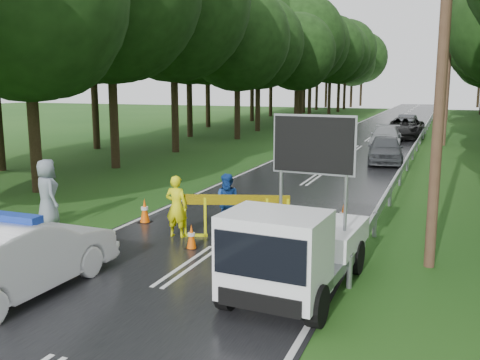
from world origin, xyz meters
The scene contains 21 objects.
ground centered at (0.00, 0.00, 0.00)m, with size 160.00×160.00×0.00m, color #184313.
road centered at (0.00, 30.00, 0.01)m, with size 7.00×140.00×0.02m, color black.
guardrail centered at (3.70, 29.67, 0.55)m, with size 0.12×60.06×0.70m.
utility_pole_near centered at (5.20, 2.00, 5.06)m, with size 1.40×0.24×10.00m.
utility_pole_mid centered at (5.20, 28.00, 5.06)m, with size 1.40×0.24×10.00m.
utility_pole_far centered at (5.20, 54.00, 5.06)m, with size 1.40×0.24×10.00m.
police_sedan centered at (-2.41, -2.73, 0.75)m, with size 1.70×4.59×1.65m.
work_truck centered at (2.70, -0.69, 0.95)m, with size 2.22×4.51×3.50m.
barrier centered at (0.17, 2.52, 0.91)m, with size 2.80×0.94×1.21m.
officer centered at (-1.37, 2.00, 0.87)m, with size 0.63×0.41×1.73m, color #F5F60D.
civilian centered at (-0.24, 3.00, 0.84)m, with size 0.82×0.64×1.68m, color #18439D.
bystander_right centered at (-5.47, 1.67, 1.00)m, with size 0.98×0.64×2.01m, color gray.
queue_car_first centered at (2.42, 18.16, 0.74)m, with size 1.76×4.37×1.49m, color #3C3F43.
queue_car_second centered at (1.64, 25.62, 0.68)m, with size 1.91×4.70×1.36m, color gray.
queue_car_third centered at (2.35, 31.62, 0.80)m, with size 2.67×5.78×1.61m, color black.
queue_car_fourth centered at (1.86, 40.41, 0.66)m, with size 1.39×3.98×1.31m, color #383A3F.
cone_near_left centered at (-2.79, -2.35, 0.36)m, with size 0.35×0.35×0.75m.
cone_center centered at (-0.52, 1.19, 0.32)m, with size 0.31×0.31×0.65m.
cone_far centered at (1.33, 2.50, 0.35)m, with size 0.34×0.34×0.71m.
cone_left_mid centered at (-2.99, 3.00, 0.37)m, with size 0.36×0.36×0.76m.
cone_right centered at (2.74, 4.50, 0.36)m, with size 0.35×0.35×0.75m.
Camera 1 is at (5.40, -10.61, 4.20)m, focal length 40.00 mm.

